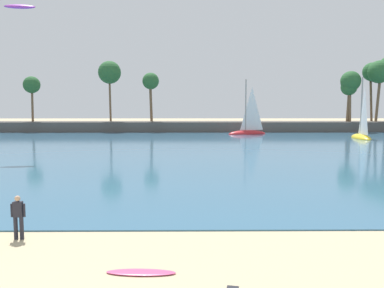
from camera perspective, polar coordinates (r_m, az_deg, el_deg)
name	(u,v)px	position (r m, az deg, el deg)	size (l,w,h in m)	color
sea	(174,135)	(65.23, -2.53, 1.21)	(220.00, 97.94, 0.06)	#33607F
palm_headland	(202,110)	(74.02, 1.38, 4.71)	(109.78, 6.39, 13.50)	#514C47
person_at_waterline	(18,216)	(16.96, -22.85, -9.13)	(0.55, 0.21, 1.67)	#23232D
surfboard	(141,272)	(13.06, -7.05, -17.15)	(2.10, 0.52, 0.08)	#E04C7F
sailboat_near_shore	(362,133)	(63.72, 22.35, 1.47)	(2.50, 6.61, 9.38)	yellow
sailboat_mid_bay	(248,129)	(67.91, 7.74, 2.09)	(6.84, 3.87, 9.50)	red
kite_aloft_high_over_bay	(20,7)	(43.25, -22.67, 17.09)	(2.82, 0.96, 0.39)	purple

